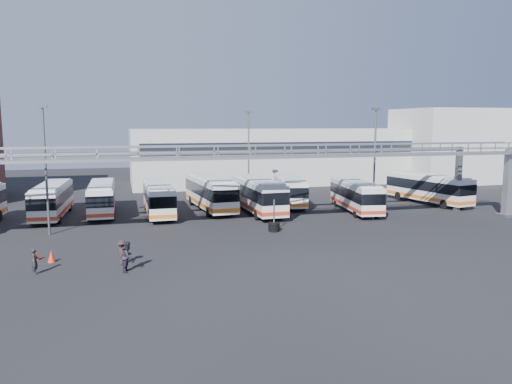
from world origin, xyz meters
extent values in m
plane|color=black|center=(0.00, 0.00, 0.00)|extent=(140.00, 140.00, 0.00)
cube|color=gray|center=(25.00, 5.00, 3.30)|extent=(0.70, 0.70, 6.60)
cube|color=#4C4F54|center=(25.00, 5.00, 0.12)|extent=(1.40, 1.40, 0.25)
cube|color=gray|center=(0.00, 5.00, 6.10)|extent=(50.00, 1.80, 0.22)
cube|color=gray|center=(0.00, 4.15, 7.05)|extent=(50.00, 0.10, 0.10)
cube|color=gray|center=(0.00, 5.85, 7.05)|extent=(50.00, 0.10, 0.10)
cube|color=#4C4F54|center=(0.00, 9.00, 6.30)|extent=(45.00, 0.50, 0.35)
cube|color=#9E9E99|center=(12.00, 38.00, 4.00)|extent=(42.00, 14.00, 8.00)
cube|color=#B2B2AD|center=(38.00, 32.00, 5.50)|extent=(14.00, 12.00, 11.00)
cylinder|color=#4C4F54|center=(-16.00, 8.00, 5.00)|extent=(0.18, 0.18, 10.00)
cube|color=#4C4F54|center=(-16.00, 8.00, 10.10)|extent=(0.70, 0.35, 0.22)
cylinder|color=#4C4F54|center=(12.00, 7.00, 5.00)|extent=(0.18, 0.18, 10.00)
cube|color=#4C4F54|center=(12.00, 7.00, 10.10)|extent=(0.70, 0.35, 0.22)
cylinder|color=#4C4F54|center=(4.00, 22.00, 5.00)|extent=(0.18, 0.18, 10.00)
cube|color=#4C4F54|center=(4.00, 22.00, 10.10)|extent=(0.70, 0.35, 0.22)
cube|color=silver|center=(-16.68, 15.87, 1.73)|extent=(2.84, 10.52, 2.60)
cube|color=black|center=(-16.68, 15.87, 2.04)|extent=(2.90, 10.58, 1.04)
cube|color=#B33016|center=(-16.68, 15.87, 0.81)|extent=(2.89, 10.57, 0.33)
cube|color=silver|center=(-16.68, 15.87, 3.11)|extent=(2.55, 9.46, 0.15)
cylinder|color=black|center=(-17.89, 12.58, 0.47)|extent=(0.33, 0.96, 0.95)
cylinder|color=black|center=(-15.76, 12.49, 0.47)|extent=(0.33, 0.96, 0.95)
cylinder|color=black|center=(-17.59, 19.25, 0.47)|extent=(0.33, 0.96, 0.95)
cylinder|color=black|center=(-15.46, 19.15, 0.47)|extent=(0.33, 0.96, 0.95)
cube|color=silver|center=(-12.21, 16.29, 1.69)|extent=(2.33, 10.17, 2.54)
cube|color=black|center=(-12.21, 16.29, 1.99)|extent=(2.39, 10.23, 1.02)
cube|color=#B33016|center=(-12.21, 16.29, 0.79)|extent=(2.38, 10.22, 0.32)
cube|color=silver|center=(-12.21, 16.29, 3.03)|extent=(2.10, 9.16, 0.15)
cylinder|color=black|center=(-13.25, 13.04, 0.46)|extent=(0.28, 0.92, 0.92)
cylinder|color=black|center=(-11.18, 13.03, 0.46)|extent=(0.28, 0.92, 0.92)
cylinder|color=black|center=(-13.24, 19.54, 0.46)|extent=(0.28, 0.92, 0.92)
cylinder|color=black|center=(-11.17, 19.54, 0.46)|extent=(0.28, 0.92, 0.92)
cube|color=silver|center=(-6.92, 14.39, 1.71)|extent=(2.36, 10.29, 2.57)
cube|color=black|center=(-6.92, 14.39, 2.01)|extent=(2.42, 10.35, 1.03)
cube|color=orange|center=(-6.92, 14.39, 0.79)|extent=(2.41, 10.34, 0.33)
cube|color=silver|center=(-6.92, 14.39, 3.07)|extent=(2.13, 9.26, 0.15)
cylinder|color=black|center=(-7.96, 11.10, 0.47)|extent=(0.28, 0.94, 0.93)
cylinder|color=black|center=(-5.87, 11.11, 0.47)|extent=(0.28, 0.94, 0.93)
cylinder|color=black|center=(-7.98, 17.68, 0.47)|extent=(0.28, 0.94, 0.93)
cylinder|color=black|center=(-5.88, 17.68, 0.47)|extent=(0.28, 0.94, 0.93)
cube|color=silver|center=(-1.59, 15.97, 1.88)|extent=(3.57, 11.49, 2.83)
cube|color=black|center=(-1.59, 15.97, 2.21)|extent=(3.64, 11.55, 1.13)
cube|color=orange|center=(-1.59, 15.97, 0.87)|extent=(3.63, 11.54, 0.36)
cube|color=silver|center=(-1.59, 15.97, 3.37)|extent=(3.22, 10.34, 0.16)
cylinder|color=black|center=(-2.42, 12.26, 0.51)|extent=(0.40, 1.05, 1.03)
cylinder|color=black|center=(-0.11, 12.47, 0.51)|extent=(0.40, 1.05, 1.03)
cylinder|color=black|center=(-3.07, 19.46, 0.51)|extent=(0.40, 1.05, 1.03)
cylinder|color=black|center=(-0.75, 19.67, 0.51)|extent=(0.40, 1.05, 1.03)
cube|color=silver|center=(2.63, 13.15, 1.86)|extent=(2.89, 11.28, 2.80)
cube|color=black|center=(2.63, 13.15, 2.19)|extent=(2.95, 11.34, 1.12)
cube|color=#B33016|center=(2.63, 13.15, 0.87)|extent=(2.94, 11.33, 0.36)
cube|color=silver|center=(2.63, 13.15, 3.34)|extent=(2.60, 10.15, 0.16)
cylinder|color=black|center=(1.59, 9.53, 0.51)|extent=(0.34, 1.03, 1.02)
cylinder|color=black|center=(3.89, 9.60, 0.51)|extent=(0.34, 1.03, 1.02)
cylinder|color=black|center=(1.37, 16.70, 0.51)|extent=(0.34, 1.03, 1.02)
cylinder|color=black|center=(3.68, 16.77, 0.51)|extent=(0.34, 1.03, 1.02)
cube|color=silver|center=(7.34, 16.98, 1.71)|extent=(4.30, 10.54, 2.57)
cube|color=black|center=(7.34, 16.98, 2.01)|extent=(4.37, 10.61, 1.03)
cube|color=orange|center=(7.34, 16.98, 0.79)|extent=(4.36, 10.60, 0.33)
cube|color=silver|center=(7.34, 16.98, 3.07)|extent=(3.87, 9.48, 0.15)
cylinder|color=black|center=(5.67, 13.96, 0.47)|extent=(0.46, 0.97, 0.93)
cylinder|color=black|center=(7.73, 13.55, 0.47)|extent=(0.46, 0.97, 0.93)
cylinder|color=black|center=(6.96, 20.41, 0.47)|extent=(0.46, 0.97, 0.93)
cylinder|color=black|center=(9.02, 20.00, 0.47)|extent=(0.46, 0.97, 0.93)
cube|color=silver|center=(12.35, 11.27, 1.68)|extent=(3.64, 10.34, 2.53)
cube|color=black|center=(12.35, 11.27, 1.98)|extent=(3.71, 10.40, 1.01)
cube|color=#B33016|center=(12.35, 11.27, 0.78)|extent=(3.70, 10.39, 0.32)
cube|color=silver|center=(12.35, 11.27, 3.02)|extent=(3.28, 9.30, 0.15)
cylinder|color=black|center=(10.89, 8.20, 0.46)|extent=(0.40, 0.95, 0.92)
cylinder|color=black|center=(12.93, 7.93, 0.46)|extent=(0.40, 0.95, 0.92)
cylinder|color=black|center=(11.76, 14.62, 0.46)|extent=(0.40, 0.95, 0.92)
cylinder|color=black|center=(13.80, 14.34, 0.46)|extent=(0.40, 0.95, 0.92)
cube|color=silver|center=(22.39, 13.84, 1.78)|extent=(4.40, 11.00, 2.68)
cube|color=black|center=(22.39, 13.84, 2.10)|extent=(4.47, 11.07, 1.07)
cube|color=orange|center=(22.39, 13.84, 0.83)|extent=(4.46, 11.06, 0.34)
cube|color=silver|center=(22.39, 13.84, 3.20)|extent=(3.96, 9.90, 0.16)
cylinder|color=black|center=(21.95, 10.26, 0.49)|extent=(0.47, 1.01, 0.98)
cylinder|color=black|center=(24.11, 10.67, 0.49)|extent=(0.47, 1.01, 0.98)
cylinder|color=black|center=(20.67, 17.01, 0.49)|extent=(0.47, 1.01, 0.98)
cylinder|color=black|center=(22.83, 17.42, 0.49)|extent=(0.47, 1.01, 0.98)
imported|color=black|center=(-15.36, -3.05, 0.78)|extent=(0.44, 0.61, 1.56)
imported|color=#24202C|center=(-10.08, -3.91, 0.92)|extent=(0.97, 1.08, 1.83)
imported|color=black|center=(-10.42, -2.33, 0.78)|extent=(0.89, 1.14, 1.56)
cone|color=red|center=(-15.82, 0.21, 0.35)|extent=(0.47, 0.47, 0.69)
cone|color=red|center=(-14.80, -0.57, 0.38)|extent=(0.52, 0.52, 0.76)
cylinder|color=black|center=(1.67, 4.50, 0.13)|extent=(0.93, 0.93, 0.22)
cylinder|color=black|center=(1.67, 4.50, 0.38)|extent=(0.93, 0.93, 0.22)
cylinder|color=black|center=(1.67, 4.50, 0.62)|extent=(0.93, 0.93, 0.22)
cylinder|color=#4C4F54|center=(1.67, 4.50, 1.32)|extent=(0.13, 0.13, 2.65)
camera|label=1|loc=(-10.27, -33.89, 8.79)|focal=35.00mm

